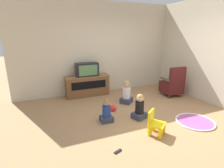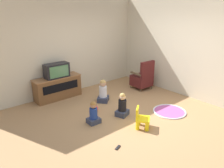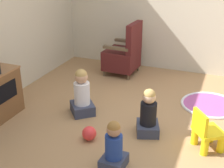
# 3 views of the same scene
# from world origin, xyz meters

# --- Properties ---
(ground_plane) EXTENTS (30.00, 30.00, 0.00)m
(ground_plane) POSITION_xyz_m (0.00, 0.00, 0.00)
(ground_plane) COLOR #9E754C
(wall_back) EXTENTS (5.29, 0.12, 2.89)m
(wall_back) POSITION_xyz_m (-0.35, 2.44, 1.44)
(wall_back) COLOR beige
(wall_back) RESTS_ON ground_plane
(wall_right) EXTENTS (0.12, 5.50, 2.89)m
(wall_right) POSITION_xyz_m (2.23, -0.25, 1.44)
(wall_right) COLOR beige
(wall_right) RESTS_ON ground_plane
(tv_cabinet) EXTENTS (1.36, 0.44, 0.64)m
(tv_cabinet) POSITION_xyz_m (-0.82, 2.15, 0.33)
(tv_cabinet) COLOR brown
(tv_cabinet) RESTS_ON ground_plane
(television) EXTENTS (0.68, 0.32, 0.41)m
(television) POSITION_xyz_m (-0.82, 2.11, 0.85)
(television) COLOR black
(television) RESTS_ON tv_cabinet
(black_armchair) EXTENTS (0.59, 0.59, 0.95)m
(black_armchair) POSITION_xyz_m (1.64, 1.08, 0.36)
(black_armchair) COLOR brown
(black_armchair) RESTS_ON ground_plane
(yellow_kid_chair) EXTENTS (0.42, 0.41, 0.47)m
(yellow_kid_chair) POSITION_xyz_m (-0.19, -0.56, 0.19)
(yellow_kid_chair) COLOR yellow
(yellow_kid_chair) RESTS_ON ground_plane
(play_mat) EXTENTS (0.84, 0.84, 0.04)m
(play_mat) POSITION_xyz_m (0.92, -0.51, 0.01)
(play_mat) COLOR #A54C8C
(play_mat) RESTS_ON ground_plane
(child_watching_left) EXTENTS (0.44, 0.43, 0.65)m
(child_watching_left) POSITION_xyz_m (0.03, 1.11, 0.28)
(child_watching_left) COLOR #33384C
(child_watching_left) RESTS_ON ground_plane
(child_watching_center) EXTENTS (0.28, 0.25, 0.54)m
(child_watching_center) POSITION_xyz_m (-0.89, 0.29, 0.23)
(child_watching_center) COLOR #33384C
(child_watching_center) RESTS_ON ground_plane
(child_watching_right) EXTENTS (0.37, 0.35, 0.59)m
(child_watching_right) POSITION_xyz_m (-0.13, 0.14, 0.26)
(child_watching_right) COLOR #33384C
(child_watching_right) RESTS_ON ground_plane
(toy_ball) EXTENTS (0.17, 0.17, 0.17)m
(toy_ball) POSITION_xyz_m (-0.53, 0.74, 0.09)
(toy_ball) COLOR red
(toy_ball) RESTS_ON ground_plane
(remote_control) EXTENTS (0.16, 0.09, 0.02)m
(remote_control) POSITION_xyz_m (-1.10, -0.78, 0.01)
(remote_control) COLOR black
(remote_control) RESTS_ON ground_plane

